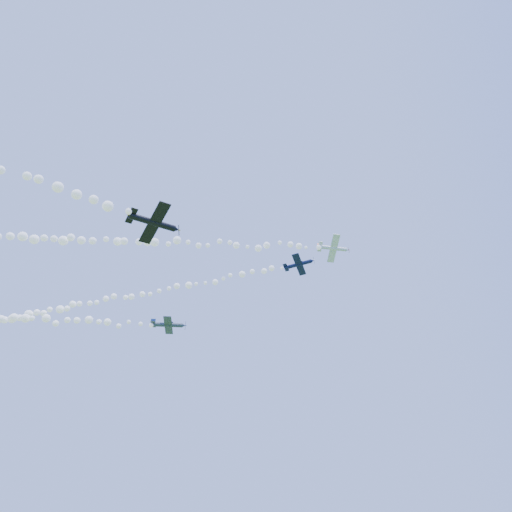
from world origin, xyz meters
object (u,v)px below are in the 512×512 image
(plane_grey, at_px, (168,325))
(plane_navy, at_px, (299,264))
(plane_black, at_px, (154,223))
(plane_white, at_px, (333,248))

(plane_grey, bearing_deg, plane_navy, -31.08)
(plane_navy, distance_m, plane_black, 30.67)
(plane_white, height_order, plane_black, plane_white)
(plane_navy, height_order, plane_grey, plane_navy)
(plane_navy, bearing_deg, plane_grey, 172.73)
(plane_grey, xyz_separation_m, plane_black, (14.01, -28.80, -1.06))
(plane_navy, bearing_deg, plane_black, -120.02)
(plane_grey, bearing_deg, plane_black, -90.05)
(plane_navy, distance_m, plane_grey, 28.73)
(plane_white, height_order, plane_grey, plane_white)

